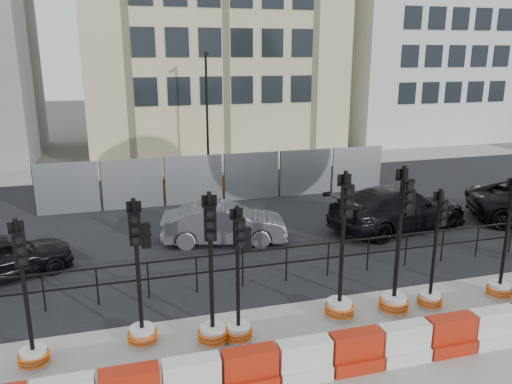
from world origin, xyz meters
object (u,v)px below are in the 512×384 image
object	(u,v)px
traffic_signal_d	(239,310)
car_a	(0,257)
car_c	(398,208)
traffic_signal_h	(502,274)
traffic_signal_a	(31,338)

from	to	relation	value
traffic_signal_d	car_a	distance (m)	7.17
car_c	car_a	bearing A→B (deg)	81.44
traffic_signal_h	traffic_signal_a	bearing A→B (deg)	-167.91
traffic_signal_d	car_c	xyz separation A→B (m)	(7.02, 5.33, 0.03)
traffic_signal_a	traffic_signal_d	size ratio (longest dim) A/B	1.01
car_a	car_c	world-z (taller)	car_c
traffic_signal_a	car_c	distance (m)	12.20
traffic_signal_a	car_c	xyz separation A→B (m)	(11.07, 5.11, 0.12)
traffic_signal_d	car_a	size ratio (longest dim) A/B	0.76
traffic_signal_a	traffic_signal_h	distance (m)	10.78
car_a	car_c	distance (m)	12.46
car_a	traffic_signal_h	bearing A→B (deg)	-133.26
car_c	traffic_signal_h	bearing A→B (deg)	165.24
traffic_signal_h	car_c	world-z (taller)	traffic_signal_h
traffic_signal_a	traffic_signal_d	distance (m)	4.07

